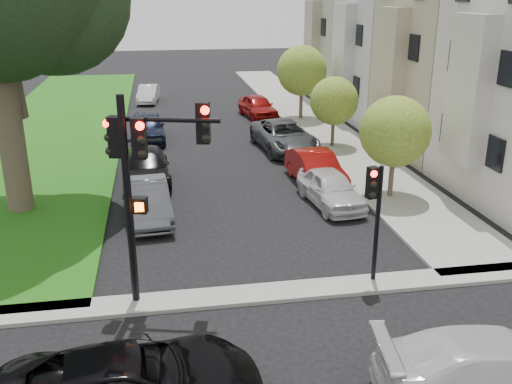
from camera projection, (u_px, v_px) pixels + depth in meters
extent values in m
plane|color=black|center=(290.00, 335.00, 14.13)|extent=(140.00, 140.00, 0.00)
cube|color=#1E5E10|center=(59.00, 127.00, 34.92)|extent=(8.00, 44.00, 0.12)
cube|color=gray|center=(308.00, 118.00, 37.46)|extent=(3.50, 44.00, 0.12)
cube|color=gray|center=(274.00, 293.00, 15.97)|extent=(60.00, 1.00, 0.12)
cube|color=#A6A48D|center=(469.00, 90.00, 21.42)|extent=(0.70, 2.20, 5.50)
cube|color=black|center=(480.00, 63.00, 21.13)|extent=(0.08, 3.60, 6.00)
cube|color=tan|center=(464.00, 53.00, 28.83)|extent=(7.00, 7.40, 10.00)
cube|color=tan|center=(391.00, 65.00, 28.38)|extent=(0.70, 2.20, 5.50)
cube|color=black|center=(398.00, 44.00, 28.09)|extent=(0.08, 3.60, 6.00)
cube|color=#B1B1B1|center=(403.00, 40.00, 35.78)|extent=(7.00, 7.40, 10.00)
cube|color=#B1B1B1|center=(344.00, 50.00, 35.33)|extent=(0.70, 2.20, 5.50)
cube|color=black|center=(349.00, 33.00, 35.04)|extent=(0.08, 3.60, 6.00)
cube|color=gray|center=(362.00, 32.00, 42.74)|extent=(7.00, 7.40, 10.00)
cube|color=gray|center=(312.00, 39.00, 42.29)|extent=(0.70, 2.20, 5.50)
cube|color=black|center=(316.00, 25.00, 42.00)|extent=(0.08, 3.60, 6.00)
cylinder|color=#433829|center=(9.00, 123.00, 20.79)|extent=(0.95, 0.95, 6.91)
cylinder|color=#433829|center=(391.00, 175.00, 22.95)|extent=(0.20, 0.20, 2.00)
sphere|color=#53751B|center=(395.00, 131.00, 22.34)|extent=(2.81, 2.81, 2.81)
cylinder|color=#433829|center=(333.00, 131.00, 30.38)|extent=(0.18, 0.18, 1.81)
sphere|color=#53751B|center=(334.00, 101.00, 29.83)|extent=(2.54, 2.54, 2.54)
cylinder|color=#433829|center=(301.00, 102.00, 36.78)|extent=(0.23, 0.23, 2.27)
sphere|color=#53751B|center=(302.00, 71.00, 36.09)|extent=(3.18, 3.18, 3.18)
cylinder|color=black|center=(129.00, 206.00, 14.60)|extent=(0.24, 0.24, 5.70)
cylinder|color=black|center=(172.00, 120.00, 14.05)|extent=(2.37, 0.74, 0.13)
cube|color=black|center=(139.00, 138.00, 14.07)|extent=(0.39, 0.36, 1.04)
cube|color=black|center=(203.00, 123.00, 14.21)|extent=(0.39, 0.36, 1.04)
cube|color=black|center=(115.00, 137.00, 14.23)|extent=(0.36, 0.39, 1.04)
sphere|color=#FF0C05|center=(138.00, 126.00, 13.80)|extent=(0.22, 0.22, 0.22)
sphere|color=black|center=(140.00, 154.00, 14.03)|extent=(0.22, 0.22, 0.22)
cube|color=black|center=(140.00, 205.00, 14.64)|extent=(0.44, 0.36, 0.42)
cube|color=#FF5905|center=(140.00, 207.00, 14.50)|extent=(0.24, 0.03, 0.24)
cylinder|color=black|center=(377.00, 226.00, 16.05)|extent=(0.15, 0.15, 3.56)
cube|color=black|center=(372.00, 183.00, 15.57)|extent=(0.32, 0.30, 0.89)
sphere|color=#FF0C05|center=(375.00, 174.00, 15.34)|extent=(0.19, 0.19, 0.19)
imported|color=silver|center=(500.00, 370.00, 11.65)|extent=(5.39, 2.78, 1.49)
imported|color=silver|center=(331.00, 188.00, 22.35)|extent=(2.09, 4.25, 1.39)
imported|color=maroon|center=(316.00, 169.00, 24.65)|extent=(1.88, 4.56, 1.47)
imported|color=#3F4247|center=(284.00, 136.00, 29.96)|extent=(3.08, 5.75, 1.54)
imported|color=maroon|center=(258.00, 106.00, 37.58)|extent=(2.37, 4.56, 1.48)
imported|color=#3F4247|center=(147.00, 200.00, 21.01)|extent=(1.89, 4.49, 1.44)
imported|color=black|center=(146.00, 167.00, 24.95)|extent=(2.19, 5.01, 1.43)
imported|color=black|center=(147.00, 127.00, 31.82)|extent=(2.01, 4.73, 1.59)
imported|color=silver|center=(148.00, 94.00, 42.59)|extent=(1.76, 3.99, 1.27)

